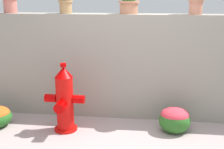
% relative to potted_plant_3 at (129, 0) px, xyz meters
% --- Properties ---
extents(stone_wall, '(6.26, 0.34, 1.52)m').
position_rel_potted_plant_3_xyz_m(stone_wall, '(0.04, -0.02, -0.95)').
color(stone_wall, gray).
rests_on(stone_wall, ground).
extents(potted_plant_3, '(0.30, 0.30, 0.36)m').
position_rel_potted_plant_3_xyz_m(potted_plant_3, '(0.00, 0.00, 0.00)').
color(potted_plant_3, tan).
rests_on(potted_plant_3, stone_wall).
extents(fire_hydrant, '(0.53, 0.44, 0.93)m').
position_rel_potted_plant_3_xyz_m(fire_hydrant, '(-0.79, -0.69, -1.29)').
color(fire_hydrant, red).
rests_on(fire_hydrant, ground).
extents(flower_bush_right, '(0.42, 0.38, 0.35)m').
position_rel_potted_plant_3_xyz_m(flower_bush_right, '(0.67, -0.55, -1.53)').
color(flower_bush_right, '#2C6323').
rests_on(flower_bush_right, ground).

